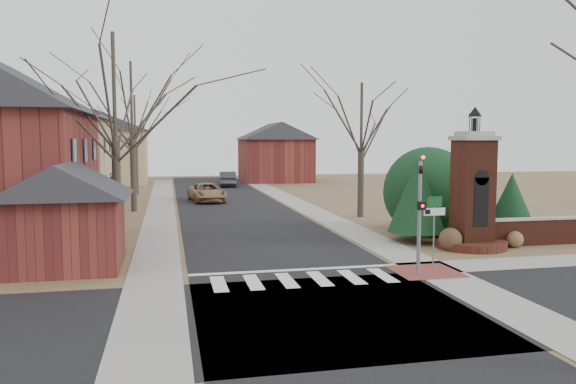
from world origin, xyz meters
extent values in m
plane|color=brown|center=(0.00, 0.00, 0.00)|extent=(120.00, 120.00, 0.00)
cube|color=black|center=(0.00, 22.00, 0.01)|extent=(8.00, 70.00, 0.01)
cube|color=black|center=(0.00, -3.00, 0.01)|extent=(120.00, 8.00, 0.01)
cube|color=silver|center=(0.00, 0.80, 0.01)|extent=(8.00, 2.20, 0.02)
cube|color=silver|center=(0.00, 2.30, 0.01)|extent=(8.00, 0.35, 0.02)
cube|color=gray|center=(5.20, 22.00, 0.01)|extent=(2.00, 60.00, 0.02)
cube|color=gray|center=(-5.20, 22.00, 0.01)|extent=(2.00, 60.00, 0.02)
cube|color=brown|center=(4.80, 1.00, 0.01)|extent=(2.40, 2.40, 0.02)
cylinder|color=slate|center=(4.30, 0.60, 2.10)|extent=(0.14, 0.14, 4.20)
imported|color=black|center=(4.30, 0.60, 4.05)|extent=(0.15, 0.18, 0.90)
sphere|color=#FF0C05|center=(4.30, 0.38, 4.35)|extent=(0.14, 0.14, 0.14)
cube|color=black|center=(4.30, 0.42, 2.60)|extent=(0.28, 0.16, 0.30)
sphere|color=#FF0C05|center=(4.30, 0.33, 2.60)|extent=(0.11, 0.11, 0.11)
cylinder|color=slate|center=(5.60, 2.00, 1.30)|extent=(0.06, 0.06, 2.60)
cube|color=silver|center=(5.60, 1.98, 2.15)|extent=(0.90, 0.03, 0.30)
cube|color=black|center=(5.30, 1.97, 2.15)|extent=(0.22, 0.02, 0.18)
cube|color=#114F20|center=(5.60, 1.98, 2.55)|extent=(0.60, 0.03, 0.40)
cylinder|color=#552519|center=(9.00, 5.00, 0.18)|extent=(3.20, 3.20, 0.36)
cube|color=#552519|center=(9.00, 5.00, 2.50)|extent=(1.50, 1.50, 5.00)
cube|color=black|center=(9.00, 4.28, 2.20)|extent=(0.70, 0.10, 2.20)
cube|color=gray|center=(9.00, 5.00, 5.05)|extent=(1.70, 1.70, 0.20)
cube|color=gray|center=(9.00, 5.00, 5.25)|extent=(1.30, 1.30, 0.20)
cylinder|color=black|center=(9.00, 5.00, 5.65)|extent=(0.20, 0.20, 0.60)
cone|color=black|center=(9.00, 5.00, 6.25)|extent=(0.64, 0.64, 0.45)
cube|color=#552519|center=(13.50, 5.00, 0.60)|extent=(7.50, 0.40, 1.20)
cube|color=gray|center=(13.50, 5.00, 1.25)|extent=(7.50, 0.50, 0.10)
cube|color=tan|center=(-13.50, 27.00, 3.20)|extent=(9.00, 12.00, 6.40)
cube|color=tan|center=(-16.02, 24.60, 7.53)|extent=(0.75, 0.75, 3.50)
cube|color=maroon|center=(-8.50, 4.50, 1.40)|extent=(4.00, 4.00, 2.80)
cube|color=maroon|center=(-9.62, 3.70, 3.38)|extent=(0.75, 0.75, 1.82)
cube|color=tan|center=(-12.00, 48.00, 3.00)|extent=(10.00, 8.00, 6.00)
cube|color=tan|center=(-14.80, 46.40, 6.99)|extent=(0.75, 0.75, 3.08)
cube|color=maroon|center=(8.00, 48.00, 2.50)|extent=(8.00, 8.00, 5.00)
cube|color=maroon|center=(5.76, 46.40, 5.90)|extent=(0.75, 0.75, 2.80)
cylinder|color=#473D33|center=(7.20, 7.00, 0.25)|extent=(0.20, 0.20, 0.50)
cone|color=black|center=(7.20, 7.00, 2.30)|extent=(2.80, 2.80, 3.60)
cylinder|color=#473D33|center=(10.50, 8.20, 0.25)|extent=(0.20, 0.20, 0.50)
cone|color=black|center=(10.50, 8.20, 2.60)|extent=(3.40, 3.40, 4.20)
cylinder|color=#473D33|center=(12.50, 7.20, 0.25)|extent=(0.20, 0.20, 0.50)
cone|color=black|center=(12.50, 7.20, 1.90)|extent=(2.40, 2.40, 2.80)
sphere|color=black|center=(9.00, 9.50, 2.40)|extent=(4.80, 4.80, 4.80)
cylinder|color=#473D33|center=(-7.00, 9.00, 2.42)|extent=(0.40, 0.40, 4.83)
cylinder|color=#473D33|center=(-7.00, 22.00, 2.52)|extent=(0.40, 0.40, 5.04)
cylinder|color=#473D33|center=(-7.50, 35.00, 2.21)|extent=(0.40, 0.40, 4.41)
cylinder|color=#473D33|center=(7.50, 16.00, 2.10)|extent=(0.40, 0.40, 4.20)
imported|color=#9B7B54|center=(-1.60, 27.26, 0.74)|extent=(3.07, 5.59, 1.48)
imported|color=#36383E|center=(1.60, 41.79, 0.80)|extent=(1.96, 4.92, 1.59)
sphere|color=brown|center=(7.74, 4.60, 0.52)|extent=(1.03, 1.03, 1.03)
sphere|color=brown|center=(11.00, 4.60, 0.38)|extent=(0.76, 0.76, 0.76)
camera|label=1|loc=(-4.65, -18.24, 4.97)|focal=35.00mm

